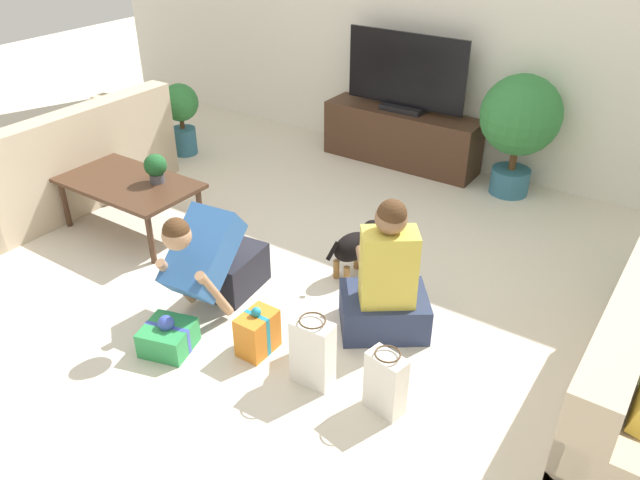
{
  "coord_description": "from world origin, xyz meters",
  "views": [
    {
      "loc": [
        2.17,
        -2.71,
        2.44
      ],
      "look_at": [
        0.28,
        0.07,
        0.45
      ],
      "focal_mm": 35.0,
      "sensor_mm": 36.0,
      "label": 1
    }
  ],
  "objects_px": {
    "sofa_left": "(58,167)",
    "gift_bag_b": "(313,352)",
    "coffee_table": "(128,186)",
    "gift_box_a": "(168,337)",
    "potted_plant_corner_left": "(181,112)",
    "person_kneeling": "(215,261)",
    "gift_box_b": "(258,333)",
    "tv_console": "(401,137)",
    "tabletop_plant": "(156,167)",
    "tv": "(405,77)",
    "potted_plant_back_right": "(520,120)",
    "dog": "(359,244)",
    "gift_bag_a": "(386,383)",
    "person_sitting": "(386,286)"
  },
  "relations": [
    {
      "from": "coffee_table",
      "to": "gift_bag_a",
      "type": "xyz_separation_m",
      "value": [
        2.56,
        -0.57,
        -0.2
      ]
    },
    {
      "from": "tv",
      "to": "person_sitting",
      "type": "distance_m",
      "value": 2.65
    },
    {
      "from": "sofa_left",
      "to": "coffee_table",
      "type": "relative_size",
      "value": 1.77
    },
    {
      "from": "gift_box_a",
      "to": "gift_bag_a",
      "type": "xyz_separation_m",
      "value": [
        1.29,
        0.29,
        0.09
      ]
    },
    {
      "from": "potted_plant_corner_left",
      "to": "tv",
      "type": "bearing_deg",
      "value": 27.96
    },
    {
      "from": "potted_plant_back_right",
      "to": "gift_box_a",
      "type": "distance_m",
      "value": 3.35
    },
    {
      "from": "potted_plant_corner_left",
      "to": "gift_bag_b",
      "type": "bearing_deg",
      "value": -33.81
    },
    {
      "from": "gift_box_b",
      "to": "potted_plant_corner_left",
      "type": "bearing_deg",
      "value": 142.49
    },
    {
      "from": "tabletop_plant",
      "to": "gift_box_a",
      "type": "bearing_deg",
      "value": -42.49
    },
    {
      "from": "potted_plant_corner_left",
      "to": "dog",
      "type": "distance_m",
      "value": 2.72
    },
    {
      "from": "dog",
      "to": "gift_bag_a",
      "type": "distance_m",
      "value": 1.29
    },
    {
      "from": "sofa_left",
      "to": "potted_plant_corner_left",
      "type": "relative_size",
      "value": 2.73
    },
    {
      "from": "potted_plant_back_right",
      "to": "sofa_left",
      "type": "bearing_deg",
      "value": -144.17
    },
    {
      "from": "sofa_left",
      "to": "tv",
      "type": "bearing_deg",
      "value": 138.71
    },
    {
      "from": "gift_bag_a",
      "to": "gift_box_b",
      "type": "bearing_deg",
      "value": -179.34
    },
    {
      "from": "gift_bag_a",
      "to": "potted_plant_back_right",
      "type": "bearing_deg",
      "value": 97.0
    },
    {
      "from": "sofa_left",
      "to": "potted_plant_back_right",
      "type": "distance_m",
      "value": 3.89
    },
    {
      "from": "dog",
      "to": "gift_box_a",
      "type": "xyz_separation_m",
      "value": [
        -0.5,
        -1.32,
        -0.15
      ]
    },
    {
      "from": "gift_box_a",
      "to": "gift_bag_b",
      "type": "bearing_deg",
      "value": 16.31
    },
    {
      "from": "potted_plant_corner_left",
      "to": "potted_plant_back_right",
      "type": "bearing_deg",
      "value": 17.66
    },
    {
      "from": "potted_plant_back_right",
      "to": "coffee_table",
      "type": "bearing_deg",
      "value": -133.81
    },
    {
      "from": "dog",
      "to": "tabletop_plant",
      "type": "height_order",
      "value": "tabletop_plant"
    },
    {
      "from": "person_kneeling",
      "to": "gift_box_b",
      "type": "bearing_deg",
      "value": -29.22
    },
    {
      "from": "tv_console",
      "to": "tabletop_plant",
      "type": "xyz_separation_m",
      "value": [
        -0.9,
        -2.23,
        0.28
      ]
    },
    {
      "from": "potted_plant_corner_left",
      "to": "person_sitting",
      "type": "distance_m",
      "value": 3.3
    },
    {
      "from": "potted_plant_back_right",
      "to": "tv",
      "type": "bearing_deg",
      "value": 177.41
    },
    {
      "from": "coffee_table",
      "to": "person_kneeling",
      "type": "bearing_deg",
      "value": -16.67
    },
    {
      "from": "coffee_table",
      "to": "gift_box_b",
      "type": "relative_size",
      "value": 3.5
    },
    {
      "from": "dog",
      "to": "gift_box_a",
      "type": "distance_m",
      "value": 1.42
    },
    {
      "from": "tabletop_plant",
      "to": "tv",
      "type": "bearing_deg",
      "value": 68.08
    },
    {
      "from": "dog",
      "to": "tabletop_plant",
      "type": "relative_size",
      "value": 2.32
    },
    {
      "from": "sofa_left",
      "to": "gift_bag_b",
      "type": "distance_m",
      "value": 3.13
    },
    {
      "from": "coffee_table",
      "to": "gift_box_a",
      "type": "height_order",
      "value": "coffee_table"
    },
    {
      "from": "gift_box_b",
      "to": "tabletop_plant",
      "type": "bearing_deg",
      "value": 155.39
    },
    {
      "from": "gift_bag_b",
      "to": "tabletop_plant",
      "type": "height_order",
      "value": "tabletop_plant"
    },
    {
      "from": "gift_box_a",
      "to": "sofa_left",
      "type": "bearing_deg",
      "value": 157.92
    },
    {
      "from": "sofa_left",
      "to": "person_sitting",
      "type": "distance_m",
      "value": 3.17
    },
    {
      "from": "tv_console",
      "to": "tv",
      "type": "relative_size",
      "value": 1.29
    },
    {
      "from": "tv_console",
      "to": "gift_bag_b",
      "type": "bearing_deg",
      "value": -70.82
    },
    {
      "from": "gift_bag_a",
      "to": "sofa_left",
      "type": "bearing_deg",
      "value": 170.25
    },
    {
      "from": "tv",
      "to": "tabletop_plant",
      "type": "bearing_deg",
      "value": -111.92
    },
    {
      "from": "sofa_left",
      "to": "potted_plant_back_right",
      "type": "relative_size",
      "value": 1.84
    },
    {
      "from": "tv_console",
      "to": "tabletop_plant",
      "type": "relative_size",
      "value": 6.77
    },
    {
      "from": "gift_bag_a",
      "to": "tv_console",
      "type": "bearing_deg",
      "value": 116.55
    },
    {
      "from": "potted_plant_corner_left",
      "to": "person_kneeling",
      "type": "relative_size",
      "value": 0.85
    },
    {
      "from": "tv",
      "to": "potted_plant_corner_left",
      "type": "relative_size",
      "value": 1.66
    },
    {
      "from": "person_kneeling",
      "to": "dog",
      "type": "relative_size",
      "value": 1.59
    },
    {
      "from": "potted_plant_back_right",
      "to": "gift_box_a",
      "type": "relative_size",
      "value": 3.08
    },
    {
      "from": "dog",
      "to": "tv_console",
      "type": "bearing_deg",
      "value": -54.75
    },
    {
      "from": "tv_console",
      "to": "gift_bag_a",
      "type": "distance_m",
      "value": 3.26
    }
  ]
}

